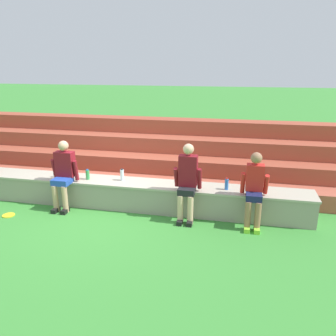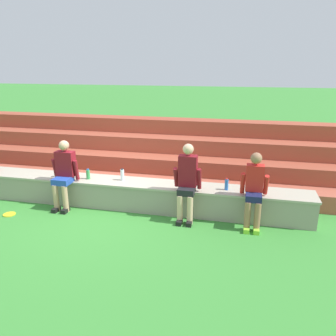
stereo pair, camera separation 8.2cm
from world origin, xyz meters
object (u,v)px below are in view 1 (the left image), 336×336
at_px(person_far_left, 63,173).
at_px(water_bottle_mid_right, 88,175).
at_px(frisbee, 9,215).
at_px(person_left_of_center, 187,181).
at_px(water_bottle_near_right, 227,184).
at_px(plastic_cup_middle, 55,175).
at_px(person_center, 254,188).
at_px(water_bottle_center_gap, 122,175).

height_order(person_far_left, water_bottle_mid_right, person_far_left).
relative_size(water_bottle_mid_right, frisbee, 0.92).
bearing_deg(water_bottle_mid_right, frisbee, -146.24).
height_order(person_left_of_center, water_bottle_mid_right, person_left_of_center).
distance_m(water_bottle_near_right, plastic_cup_middle, 3.60).
bearing_deg(person_far_left, water_bottle_near_right, 4.87).
bearing_deg(person_far_left, frisbee, -146.51).
bearing_deg(water_bottle_near_right, person_center, -31.33).
bearing_deg(person_left_of_center, water_bottle_center_gap, 165.00).
bearing_deg(water_bottle_center_gap, water_bottle_near_right, -2.17).
bearing_deg(person_center, frisbee, -172.87).
relative_size(water_bottle_center_gap, water_bottle_mid_right, 1.15).
bearing_deg(person_left_of_center, person_center, -0.23).
relative_size(person_center, frisbee, 5.78).
bearing_deg(person_center, person_left_of_center, 179.77).
bearing_deg(water_bottle_center_gap, plastic_cup_middle, -175.96).
relative_size(person_far_left, plastic_cup_middle, 13.16).
xyz_separation_m(person_left_of_center, plastic_cup_middle, (-2.89, 0.28, -0.18)).
bearing_deg(frisbee, water_bottle_center_gap, 25.41).
xyz_separation_m(person_far_left, water_bottle_near_right, (3.25, 0.28, -0.09)).
xyz_separation_m(person_far_left, person_center, (3.75, -0.03, -0.02)).
distance_m(person_left_of_center, water_bottle_mid_right, 2.17).
xyz_separation_m(person_left_of_center, water_bottle_near_right, (0.72, 0.30, -0.12)).
relative_size(person_left_of_center, person_center, 1.07).
bearing_deg(person_far_left, water_bottle_mid_right, 34.38).
bearing_deg(water_bottle_mid_right, water_bottle_near_right, 0.17).
bearing_deg(person_left_of_center, person_far_left, 179.50).
bearing_deg(person_center, water_bottle_mid_right, 174.97).
relative_size(person_far_left, water_bottle_mid_right, 6.42).
relative_size(person_center, water_bottle_mid_right, 6.30).
bearing_deg(person_far_left, water_bottle_center_gap, 17.76).
bearing_deg(plastic_cup_middle, water_bottle_near_right, 0.36).
height_order(person_left_of_center, plastic_cup_middle, person_left_of_center).
bearing_deg(plastic_cup_middle, frisbee, -123.74).
distance_m(person_left_of_center, person_center, 1.22).
bearing_deg(person_left_of_center, water_bottle_mid_right, 172.27).
height_order(person_center, water_bottle_center_gap, person_center).
height_order(person_far_left, person_left_of_center, person_left_of_center).
bearing_deg(person_far_left, plastic_cup_middle, 143.71).
xyz_separation_m(plastic_cup_middle, frisbee, (-0.58, -0.87, -0.60)).
bearing_deg(plastic_cup_middle, water_bottle_center_gap, 4.04).
relative_size(person_left_of_center, water_bottle_mid_right, 6.76).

